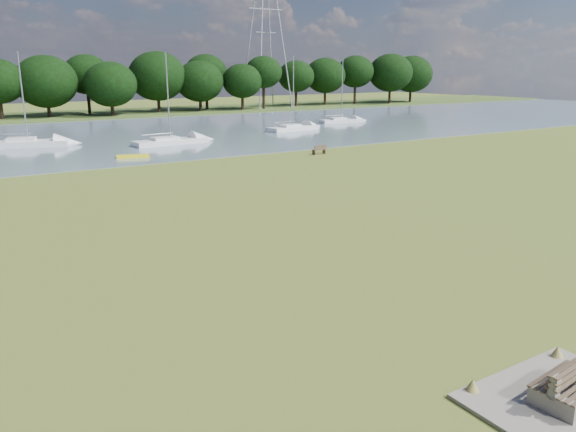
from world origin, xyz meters
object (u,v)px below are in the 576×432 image
kayak (133,156)px  riverbank_bench (320,150)px  sailboat_1 (169,140)px  sailboat_4 (341,119)px  bench_pair (570,384)px  pylon (266,5)px  sailboat_5 (27,141)px  sailboat_0 (293,127)px

kayak → riverbank_bench: bearing=-9.6°
sailboat_1 → sailboat_4: sailboat_1 is taller
bench_pair → pylon: (40.90, 84.00, 17.23)m
sailboat_4 → sailboat_5: (-39.34, -3.06, 0.09)m
sailboat_1 → sailboat_4: (27.46, 8.69, -0.02)m
bench_pair → riverbank_bench: (16.81, 33.31, -0.08)m
pylon → sailboat_1: size_ratio=3.25×
riverbank_bench → sailboat_0: sailboat_0 is taller
kayak → sailboat_1: 8.45m
sailboat_0 → sailboat_1: size_ratio=0.99×
riverbank_bench → sailboat_1: size_ratio=0.16×
kayak → sailboat_5: bearing=131.9°
pylon → kayak: bearing=-130.9°
sailboat_5 → riverbank_bench: bearing=-24.0°
sailboat_1 → sailboat_5: bearing=149.5°
riverbank_bench → kayak: bearing=153.2°
riverbank_bench → sailboat_5: bearing=135.4°
riverbank_bench → sailboat_5: 27.62m
bench_pair → riverbank_bench: 37.31m
kayak → sailboat_4: sailboat_4 is taller
pylon → sailboat_5: pylon is taller
sailboat_0 → sailboat_4: bearing=12.7°
sailboat_0 → sailboat_4: 11.60m
sailboat_0 → sailboat_1: bearing=-176.8°
kayak → pylon: 61.27m
riverbank_bench → sailboat_5: (-20.68, 18.31, 0.15)m
sailboat_4 → sailboat_5: 39.46m
riverbank_bench → sailboat_5: sailboat_5 is taller
sailboat_5 → kayak: bearing=-44.6°
bench_pair → riverbank_bench: size_ratio=1.42×
pylon → sailboat_5: (-44.77, -32.38, -17.16)m
bench_pair → sailboat_4: 65.18m
kayak → bench_pair: bearing=-79.5°
sailboat_4 → sailboat_0: bearing=-149.0°
kayak → sailboat_0: 24.69m
bench_pair → kayak: bench_pair is taller
pylon → sailboat_0: 41.29m
kayak → sailboat_4: size_ratio=0.32×
sailboat_5 → sailboat_4: bearing=22.0°
sailboat_0 → sailboat_4: size_ratio=1.04×
bench_pair → kayak: size_ratio=0.72×
sailboat_1 → kayak: bearing=-136.3°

